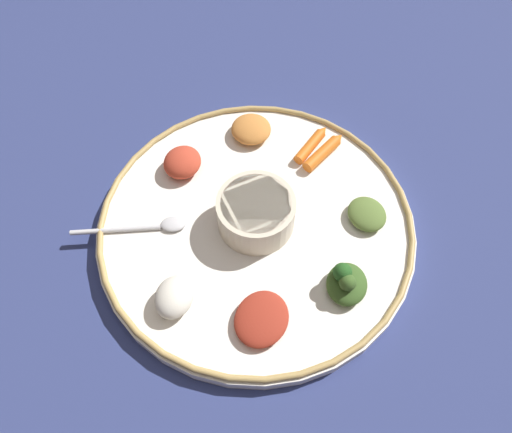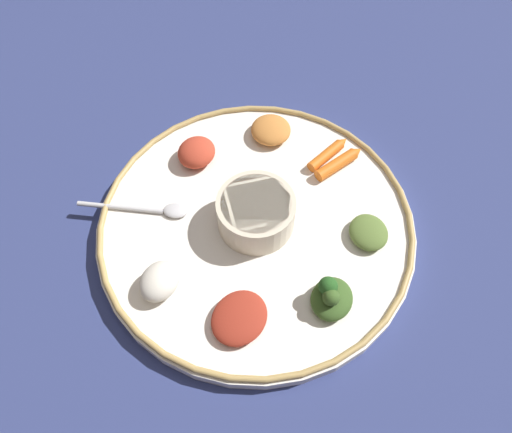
# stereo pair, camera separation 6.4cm
# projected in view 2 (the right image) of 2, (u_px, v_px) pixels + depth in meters

# --- Properties ---
(ground_plane) EXTENTS (2.40, 2.40, 0.00)m
(ground_plane) POSITION_uv_depth(u_px,v_px,m) (256.00, 230.00, 0.67)
(ground_plane) COLOR navy
(platter) EXTENTS (0.43, 0.43, 0.02)m
(platter) POSITION_uv_depth(u_px,v_px,m) (256.00, 226.00, 0.66)
(platter) COLOR white
(platter) RESTS_ON ground_plane
(platter_rim) EXTENTS (0.43, 0.43, 0.01)m
(platter_rim) POSITION_uv_depth(u_px,v_px,m) (256.00, 221.00, 0.65)
(platter_rim) COLOR tan
(platter_rim) RESTS_ON platter
(center_bowl) EXTENTS (0.10, 0.10, 0.05)m
(center_bowl) POSITION_uv_depth(u_px,v_px,m) (256.00, 212.00, 0.63)
(center_bowl) COLOR beige
(center_bowl) RESTS_ON platter
(spoon) EXTENTS (0.02, 0.15, 0.01)m
(spoon) POSITION_uv_depth(u_px,v_px,m) (151.00, 210.00, 0.66)
(spoon) COLOR silver
(spoon) RESTS_ON platter
(greens_pile) EXTENTS (0.07, 0.06, 0.04)m
(greens_pile) POSITION_uv_depth(u_px,v_px,m) (331.00, 297.00, 0.58)
(greens_pile) COLOR #385623
(greens_pile) RESTS_ON platter
(carrot_near_spoon) EXTENTS (0.07, 0.07, 0.02)m
(carrot_near_spoon) POSITION_uv_depth(u_px,v_px,m) (339.00, 163.00, 0.70)
(carrot_near_spoon) COLOR orange
(carrot_near_spoon) RESTS_ON platter
(carrot_outer) EXTENTS (0.07, 0.06, 0.02)m
(carrot_outer) POSITION_uv_depth(u_px,v_px,m) (329.00, 153.00, 0.71)
(carrot_outer) COLOR orange
(carrot_outer) RESTS_ON platter
(mound_squash) EXTENTS (0.08, 0.08, 0.02)m
(mound_squash) POSITION_uv_depth(u_px,v_px,m) (268.00, 130.00, 0.73)
(mound_squash) COLOR #C67A38
(mound_squash) RESTS_ON platter
(mound_collards) EXTENTS (0.07, 0.07, 0.02)m
(mound_collards) POSITION_uv_depth(u_px,v_px,m) (369.00, 230.00, 0.64)
(mound_collards) COLOR #567033
(mound_collards) RESTS_ON platter
(mound_rice_white) EXTENTS (0.07, 0.06, 0.03)m
(mound_rice_white) POSITION_uv_depth(u_px,v_px,m) (159.00, 281.00, 0.59)
(mound_rice_white) COLOR silver
(mound_rice_white) RESTS_ON platter
(mound_berbere_red) EXTENTS (0.07, 0.07, 0.03)m
(mound_berbere_red) POSITION_uv_depth(u_px,v_px,m) (196.00, 152.00, 0.70)
(mound_berbere_red) COLOR #B73D28
(mound_berbere_red) RESTS_ON platter
(mound_beet) EXTENTS (0.09, 0.09, 0.02)m
(mound_beet) POSITION_uv_depth(u_px,v_px,m) (242.00, 318.00, 0.57)
(mound_beet) COLOR maroon
(mound_beet) RESTS_ON platter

